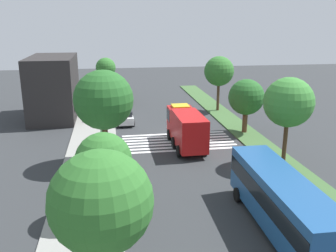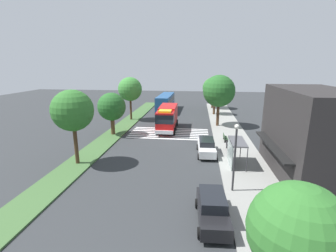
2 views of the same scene
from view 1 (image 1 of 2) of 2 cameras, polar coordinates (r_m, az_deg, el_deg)
ground_plane at (r=40.55m, az=0.97°, el=-1.37°), size 120.00×120.00×0.00m
sidewalk at (r=40.01m, az=-11.44°, el=-1.83°), size 60.00×4.77×0.14m
median_strip at (r=42.54m, az=11.44°, el=-0.75°), size 60.00×3.00×0.14m
crosswalk at (r=38.32m, az=1.59°, el=-2.41°), size 5.85×11.42×0.01m
fire_truck at (r=36.40m, az=2.74°, el=-0.06°), size 8.27×2.88×3.63m
parked_car_west at (r=45.05m, az=-6.70°, el=1.48°), size 4.71×2.15×1.72m
parked_car_mid at (r=56.71m, az=-7.24°, el=4.53°), size 4.74×2.21×1.84m
transit_bus at (r=22.91m, az=17.14°, el=-10.85°), size 11.33×3.02×3.45m
bus_stop_shelter at (r=47.52m, az=-9.96°, el=3.35°), size 3.50×1.40×2.46m
bench_near_shelter at (r=43.94m, az=-9.95°, el=0.57°), size 1.60×0.50×0.90m
bench_west_of_shelter at (r=40.52m, az=-10.00°, el=-0.75°), size 1.60×0.50×0.90m
street_lamp at (r=52.41m, az=-9.17°, el=6.23°), size 0.36×0.36×5.40m
storefront_building at (r=49.26m, az=-17.25°, el=5.72°), size 10.90×6.25×7.82m
sidewalk_tree_far_west at (r=16.20m, az=-10.33°, el=-11.52°), size 4.54×4.54×6.86m
sidewalk_tree_west at (r=22.89m, az=-9.95°, el=-5.37°), size 3.50×3.50×5.52m
sidewalk_tree_center at (r=31.30m, az=-9.95°, el=3.97°), size 5.03×5.03×8.12m
sidewalk_tree_far_east at (r=62.64m, az=-9.62°, el=8.87°), size 3.29×3.29×6.08m
median_tree_far_west at (r=32.22m, az=18.16°, el=3.47°), size 4.18×4.18×7.54m
median_tree_west at (r=41.05m, az=12.03°, el=4.36°), size 3.90×3.90×5.91m
median_tree_center at (r=50.61m, az=7.90°, el=8.38°), size 4.00×4.00×7.40m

